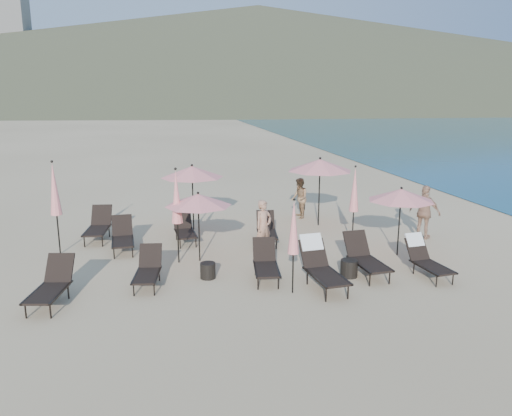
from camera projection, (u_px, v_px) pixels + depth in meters
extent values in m
plane|color=#D6BA8C|center=(295.00, 280.00, 12.77)|extent=(800.00, 800.00, 0.00)
cone|color=brown|center=(258.00, 53.00, 304.35)|extent=(690.00, 690.00, 55.00)
cone|color=brown|center=(426.00, 75.00, 360.29)|extent=(280.00, 280.00, 32.00)
cube|color=beige|center=(4.00, 48.00, 227.95)|extent=(22.00, 18.00, 48.00)
cube|color=beige|center=(82.00, 67.00, 295.91)|extent=(18.00, 16.00, 38.00)
cube|color=black|center=(47.00, 293.00, 11.01)|extent=(0.85, 1.31, 0.05)
cube|color=black|center=(60.00, 268.00, 11.74)|extent=(0.70, 0.57, 0.63)
cylinder|color=black|center=(26.00, 311.00, 10.56)|extent=(0.04, 0.04, 0.34)
cylinder|color=black|center=(46.00, 292.00, 11.57)|extent=(0.04, 0.04, 0.34)
cylinder|color=black|center=(50.00, 311.00, 10.56)|extent=(0.04, 0.04, 0.34)
cylinder|color=black|center=(68.00, 292.00, 11.57)|extent=(0.04, 0.04, 0.34)
cube|color=black|center=(34.00, 292.00, 11.06)|extent=(0.30, 1.35, 0.04)
cube|color=black|center=(61.00, 292.00, 11.06)|extent=(0.30, 1.35, 0.04)
cube|color=black|center=(147.00, 276.00, 12.14)|extent=(0.71, 1.17, 0.05)
cube|color=black|center=(150.00, 256.00, 12.80)|extent=(0.62, 0.49, 0.57)
cylinder|color=black|center=(134.00, 290.00, 11.72)|extent=(0.03, 0.03, 0.31)
cylinder|color=black|center=(140.00, 275.00, 12.64)|extent=(0.03, 0.03, 0.31)
cylinder|color=black|center=(154.00, 289.00, 11.75)|extent=(0.03, 0.03, 0.31)
cylinder|color=black|center=(159.00, 275.00, 12.67)|extent=(0.03, 0.03, 0.31)
cube|color=black|center=(135.00, 275.00, 12.17)|extent=(0.20, 1.23, 0.04)
cube|color=black|center=(158.00, 275.00, 12.20)|extent=(0.20, 1.23, 0.04)
cube|color=black|center=(267.00, 270.00, 12.54)|extent=(0.74, 1.21, 0.05)
cube|color=black|center=(264.00, 249.00, 13.23)|extent=(0.64, 0.51, 0.59)
cylinder|color=black|center=(258.00, 283.00, 12.10)|extent=(0.03, 0.03, 0.32)
cylinder|color=black|center=(255.00, 269.00, 13.06)|extent=(0.03, 0.03, 0.32)
cylinder|color=black|center=(278.00, 283.00, 12.13)|extent=(0.03, 0.03, 0.32)
cylinder|color=black|center=(274.00, 269.00, 13.09)|extent=(0.03, 0.03, 0.32)
cube|color=black|center=(255.00, 269.00, 12.57)|extent=(0.21, 1.28, 0.04)
cube|color=black|center=(278.00, 268.00, 12.60)|extent=(0.21, 1.28, 0.04)
cube|color=black|center=(328.00, 277.00, 11.93)|extent=(0.79, 1.35, 0.05)
cube|color=black|center=(314.00, 253.00, 12.67)|extent=(0.71, 0.55, 0.66)
cylinder|color=black|center=(326.00, 294.00, 11.40)|extent=(0.04, 0.04, 0.36)
cylinder|color=black|center=(307.00, 277.00, 12.43)|extent=(0.04, 0.04, 0.36)
cylinder|color=black|center=(348.00, 292.00, 11.56)|extent=(0.04, 0.04, 0.36)
cylinder|color=black|center=(328.00, 275.00, 12.59)|extent=(0.04, 0.04, 0.36)
cube|color=black|center=(314.00, 277.00, 11.89)|extent=(0.18, 1.44, 0.04)
cube|color=black|center=(339.00, 274.00, 12.07)|extent=(0.18, 1.44, 0.04)
cube|color=silver|center=(311.00, 242.00, 12.75)|extent=(0.61, 0.36, 0.40)
cube|color=black|center=(370.00, 264.00, 12.82)|extent=(0.72, 1.29, 0.05)
cube|color=black|center=(356.00, 244.00, 13.55)|extent=(0.67, 0.51, 0.65)
cylinder|color=black|center=(370.00, 279.00, 12.31)|extent=(0.04, 0.04, 0.35)
cylinder|color=black|center=(351.00, 265.00, 13.32)|extent=(0.04, 0.04, 0.35)
cylinder|color=black|center=(390.00, 277.00, 12.44)|extent=(0.04, 0.04, 0.35)
cylinder|color=black|center=(369.00, 263.00, 13.45)|extent=(0.04, 0.04, 0.35)
cube|color=black|center=(358.00, 264.00, 12.79)|extent=(0.13, 1.41, 0.04)
cube|color=black|center=(380.00, 262.00, 12.95)|extent=(0.13, 1.41, 0.04)
cube|color=black|center=(434.00, 268.00, 12.72)|extent=(0.68, 1.16, 0.05)
cube|color=black|center=(417.00, 249.00, 13.35)|extent=(0.61, 0.47, 0.57)
cylinder|color=black|center=(437.00, 281.00, 12.26)|extent=(0.03, 0.03, 0.31)
cylinder|color=black|center=(414.00, 268.00, 13.14)|extent=(0.03, 0.03, 0.31)
cylinder|color=black|center=(453.00, 279.00, 12.39)|extent=(0.03, 0.03, 0.31)
cylinder|color=black|center=(429.00, 267.00, 13.28)|extent=(0.03, 0.03, 0.31)
cube|color=black|center=(423.00, 268.00, 12.68)|extent=(0.16, 1.24, 0.04)
cube|color=black|center=(442.00, 266.00, 12.84)|extent=(0.16, 1.24, 0.04)
cube|color=silver|center=(415.00, 240.00, 13.42)|extent=(0.52, 0.31, 0.34)
cube|color=black|center=(97.00, 231.00, 15.90)|extent=(0.78, 1.32, 0.05)
cube|color=black|center=(102.00, 215.00, 16.64)|extent=(0.70, 0.54, 0.65)
cylinder|color=black|center=(84.00, 242.00, 15.41)|extent=(0.04, 0.04, 0.36)
cylinder|color=black|center=(92.00, 232.00, 16.45)|extent=(0.04, 0.04, 0.36)
cylinder|color=black|center=(102.00, 241.00, 15.45)|extent=(0.04, 0.04, 0.36)
cylinder|color=black|center=(109.00, 232.00, 16.50)|extent=(0.04, 0.04, 0.36)
cube|color=black|center=(87.00, 230.00, 15.92)|extent=(0.19, 1.41, 0.04)
cube|color=black|center=(107.00, 230.00, 15.97)|extent=(0.19, 1.41, 0.04)
cube|color=black|center=(123.00, 242.00, 14.81)|extent=(0.69, 1.23, 0.05)
cube|color=black|center=(122.00, 225.00, 15.50)|extent=(0.64, 0.49, 0.61)
cylinder|color=black|center=(114.00, 253.00, 14.32)|extent=(0.04, 0.04, 0.34)
cylinder|color=black|center=(114.00, 243.00, 15.28)|extent=(0.04, 0.04, 0.34)
cylinder|color=black|center=(132.00, 252.00, 14.45)|extent=(0.04, 0.04, 0.34)
cylinder|color=black|center=(132.00, 242.00, 15.41)|extent=(0.04, 0.04, 0.34)
cube|color=black|center=(112.00, 242.00, 14.78)|extent=(0.13, 1.34, 0.04)
cube|color=black|center=(133.00, 240.00, 14.93)|extent=(0.13, 1.34, 0.04)
cube|color=black|center=(186.00, 234.00, 15.72)|extent=(0.66, 1.16, 0.05)
cube|color=black|center=(182.00, 220.00, 16.36)|extent=(0.61, 0.47, 0.58)
cylinder|color=black|center=(180.00, 244.00, 15.25)|extent=(0.03, 0.03, 0.32)
cylinder|color=black|center=(176.00, 235.00, 16.15)|extent=(0.03, 0.03, 0.32)
cylinder|color=black|center=(196.00, 242.00, 15.38)|extent=(0.03, 0.03, 0.32)
cylinder|color=black|center=(191.00, 234.00, 16.28)|extent=(0.03, 0.03, 0.32)
cube|color=black|center=(177.00, 234.00, 15.68)|extent=(0.14, 1.26, 0.04)
cube|color=black|center=(194.00, 232.00, 15.83)|extent=(0.14, 1.26, 0.04)
cube|color=black|center=(267.00, 234.00, 15.64)|extent=(0.74, 1.20, 0.05)
cube|color=black|center=(265.00, 220.00, 16.32)|extent=(0.64, 0.50, 0.58)
cylinder|color=black|center=(260.00, 244.00, 15.21)|extent=(0.03, 0.03, 0.32)
cylinder|color=black|center=(259.00, 235.00, 16.15)|extent=(0.03, 0.03, 0.32)
cylinder|color=black|center=(276.00, 244.00, 15.24)|extent=(0.03, 0.03, 0.32)
cylinder|color=black|center=(274.00, 235.00, 16.18)|extent=(0.03, 0.03, 0.32)
cube|color=black|center=(258.00, 234.00, 15.67)|extent=(0.22, 1.26, 0.04)
cube|color=black|center=(276.00, 234.00, 15.70)|extent=(0.22, 1.26, 0.04)
cylinder|color=black|center=(199.00, 229.00, 13.99)|extent=(0.04, 0.04, 1.87)
cone|color=pink|center=(198.00, 200.00, 13.80)|extent=(1.87, 1.87, 0.34)
sphere|color=black|center=(198.00, 193.00, 13.76)|extent=(0.07, 0.07, 0.07)
cylinder|color=black|center=(399.00, 224.00, 14.48)|extent=(0.04, 0.04, 1.91)
cone|color=pink|center=(401.00, 195.00, 14.28)|extent=(1.91, 1.91, 0.34)
sphere|color=black|center=(402.00, 188.00, 14.23)|extent=(0.07, 0.07, 0.07)
cylinder|color=black|center=(193.00, 200.00, 17.18)|extent=(0.04, 0.04, 2.14)
cone|color=pink|center=(192.00, 172.00, 16.96)|extent=(2.14, 2.14, 0.39)
sphere|color=black|center=(192.00, 165.00, 16.91)|extent=(0.08, 0.08, 0.08)
cylinder|color=black|center=(319.00, 194.00, 17.73)|extent=(0.05, 0.05, 2.29)
cone|color=pink|center=(320.00, 165.00, 17.49)|extent=(2.29, 2.29, 0.41)
sphere|color=black|center=(320.00, 158.00, 17.43)|extent=(0.09, 0.09, 0.09)
cylinder|color=black|center=(293.00, 273.00, 11.83)|extent=(0.04, 0.04, 1.00)
cone|color=pink|center=(294.00, 227.00, 11.57)|extent=(0.27, 0.27, 1.27)
sphere|color=black|center=(294.00, 200.00, 11.42)|extent=(0.06, 0.06, 0.06)
cylinder|color=black|center=(353.00, 228.00, 15.60)|extent=(0.04, 0.04, 1.08)
cone|color=pink|center=(355.00, 190.00, 15.32)|extent=(0.29, 0.29, 1.37)
sphere|color=black|center=(356.00, 166.00, 15.15)|extent=(0.07, 0.07, 0.07)
cylinder|color=black|center=(59.00, 234.00, 14.67)|extent=(0.04, 0.04, 1.20)
cone|color=pink|center=(54.00, 189.00, 14.36)|extent=(0.33, 0.33, 1.53)
sphere|color=black|center=(52.00, 162.00, 14.18)|extent=(0.08, 0.08, 0.08)
cylinder|color=black|center=(178.00, 243.00, 13.94)|extent=(0.04, 0.04, 1.16)
cone|color=pink|center=(176.00, 197.00, 13.64)|extent=(0.32, 0.32, 1.48)
sphere|color=black|center=(175.00, 169.00, 13.46)|extent=(0.07, 0.07, 0.07)
cylinder|color=black|center=(208.00, 271.00, 12.84)|extent=(0.40, 0.40, 0.41)
cylinder|color=black|center=(349.00, 268.00, 12.94)|extent=(0.45, 0.45, 0.45)
imported|color=#AA775C|center=(264.00, 226.00, 14.80)|extent=(0.69, 0.62, 1.59)
imported|color=#99744F|center=(299.00, 198.00, 18.86)|extent=(0.63, 0.78, 1.53)
imported|color=#AA7C60|center=(425.00, 212.00, 16.18)|extent=(0.96, 1.08, 1.76)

